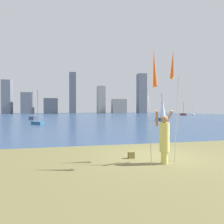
% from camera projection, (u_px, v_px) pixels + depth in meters
% --- Properties ---
extents(ground, '(120.00, 138.00, 0.12)m').
position_uv_depth(ground, '(81.00, 116.00, 58.24)').
color(ground, brown).
extents(person, '(0.72, 0.53, 1.97)m').
position_uv_depth(person, '(164.00, 137.00, 7.20)').
color(person, '#D8CC66').
rests_on(person, ground).
extents(kite_flag_left, '(0.16, 0.73, 4.10)m').
position_uv_depth(kite_flag_left, '(154.00, 70.00, 6.76)').
color(kite_flag_left, '#B2B2B7').
rests_on(kite_flag_left, ground).
extents(kite_flag_right, '(0.16, 0.56, 4.34)m').
position_uv_depth(kite_flag_right, '(173.00, 67.00, 7.64)').
color(kite_flag_right, '#B2B2B7').
rests_on(kite_flag_right, ground).
extents(bag, '(0.26, 0.16, 0.26)m').
position_uv_depth(bag, '(131.00, 155.00, 8.00)').
color(bag, olive).
rests_on(bag, ground).
extents(sailboat_0, '(2.25, 2.54, 5.07)m').
position_uv_depth(sailboat_0, '(193.00, 114.00, 70.11)').
color(sailboat_0, silver).
rests_on(sailboat_0, ground).
extents(sailboat_1, '(0.98, 3.05, 5.76)m').
position_uv_depth(sailboat_1, '(33.00, 117.00, 40.01)').
color(sailboat_1, '#333D51').
rests_on(sailboat_1, ground).
extents(sailboat_2, '(1.47, 2.49, 4.78)m').
position_uv_depth(sailboat_2, '(183.00, 114.00, 68.97)').
color(sailboat_2, maroon).
rests_on(sailboat_2, ground).
extents(sailboat_3, '(1.84, 1.70, 4.63)m').
position_uv_depth(sailboat_3, '(38.00, 122.00, 26.32)').
color(sailboat_3, '#2D6084').
rests_on(sailboat_3, ground).
extents(sailboat_5, '(2.22, 1.66, 5.03)m').
position_uv_depth(sailboat_5, '(163.00, 110.00, 35.87)').
color(sailboat_5, '#2D6084').
rests_on(sailboat_5, ground).
extents(skyline_tower_0, '(4.26, 4.98, 16.84)m').
position_uv_depth(skyline_tower_0, '(7.00, 97.00, 98.91)').
color(skyline_tower_0, slate).
rests_on(skyline_tower_0, ground).
extents(skyline_tower_1, '(5.49, 6.49, 10.73)m').
position_uv_depth(skyline_tower_1, '(28.00, 103.00, 100.83)').
color(skyline_tower_1, slate).
rests_on(skyline_tower_1, ground).
extents(skyline_tower_2, '(6.65, 6.49, 7.91)m').
position_uv_depth(skyline_tower_2, '(51.00, 106.00, 102.91)').
color(skyline_tower_2, slate).
rests_on(skyline_tower_2, ground).
extents(skyline_tower_3, '(3.42, 6.65, 21.31)m').
position_uv_depth(skyline_tower_3, '(73.00, 93.00, 103.57)').
color(skyline_tower_3, '#565B66').
rests_on(skyline_tower_3, ground).
extents(skyline_tower_4, '(3.94, 6.57, 15.00)m').
position_uv_depth(skyline_tower_4, '(101.00, 100.00, 109.35)').
color(skyline_tower_4, gray).
rests_on(skyline_tower_4, ground).
extents(skyline_tower_5, '(7.71, 5.63, 7.72)m').
position_uv_depth(skyline_tower_5, '(119.00, 106.00, 108.27)').
color(skyline_tower_5, gray).
rests_on(skyline_tower_5, ground).
extents(skyline_tower_6, '(4.63, 4.69, 22.06)m').
position_uv_depth(skyline_tower_6, '(142.00, 94.00, 110.18)').
color(skyline_tower_6, slate).
rests_on(skyline_tower_6, ground).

